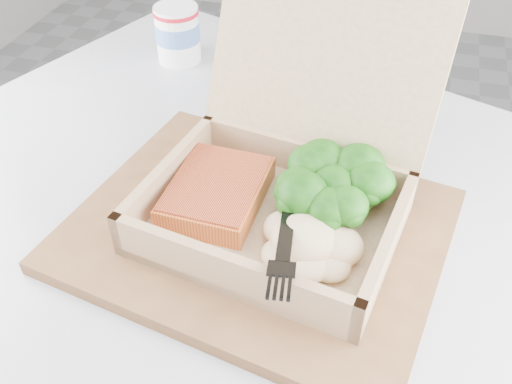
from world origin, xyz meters
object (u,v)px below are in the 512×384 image
(cafe_table, at_px, (210,355))
(paper_cup, at_px, (178,32))
(takeout_container, at_px, (290,162))
(serving_tray, at_px, (258,230))

(cafe_table, height_order, paper_cup, paper_cup)
(takeout_container, relative_size, paper_cup, 3.64)
(serving_tray, relative_size, takeout_container, 1.20)
(serving_tray, bearing_deg, takeout_container, 63.39)
(cafe_table, bearing_deg, serving_tray, 29.78)
(paper_cup, bearing_deg, takeout_container, -50.28)
(serving_tray, distance_m, paper_cup, 0.39)
(serving_tray, bearing_deg, cafe_table, -150.22)
(paper_cup, bearing_deg, serving_tray, -56.53)
(cafe_table, xyz_separation_m, paper_cup, (-0.16, 0.35, 0.24))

